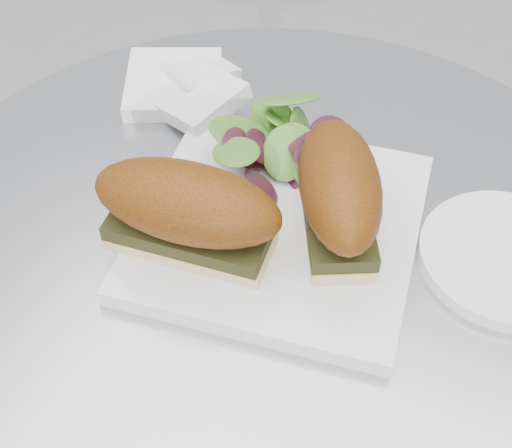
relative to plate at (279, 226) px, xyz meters
The scene contains 7 objects.
table 0.25m from the plate, 83.35° to the right, with size 0.70×0.70×0.73m.
plate is the anchor object (origin of this frame).
sandwich_left 0.09m from the plate, 136.09° to the right, with size 0.16×0.08×0.08m.
sandwich_right 0.07m from the plate, 12.55° to the left, with size 0.12×0.16×0.08m.
salad 0.08m from the plate, 105.17° to the left, with size 0.12×0.12×0.05m, color #578F2F, non-canonical shape.
napkin 0.20m from the plate, 139.87° to the left, with size 0.13×0.13×0.02m, color white, non-canonical shape.
saucer 0.19m from the plate, 12.45° to the left, with size 0.15×0.15×0.01m, color white.
Camera 1 is at (0.14, -0.36, 1.20)m, focal length 50.00 mm.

